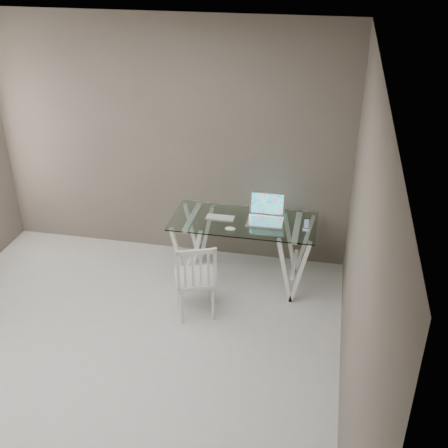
% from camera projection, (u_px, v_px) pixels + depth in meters
% --- Properties ---
extents(room, '(4.50, 4.52, 2.71)m').
position_uv_depth(room, '(73.00, 198.00, 4.07)').
color(room, '#BCB9B4').
rests_on(room, ground).
extents(desk, '(1.50, 0.70, 0.75)m').
position_uv_depth(desk, '(243.00, 250.00, 5.99)').
color(desk, silver).
rests_on(desk, ground).
extents(chair, '(0.49, 0.49, 0.84)m').
position_uv_depth(chair, '(196.00, 277.00, 5.40)').
color(chair, silver).
rests_on(chair, ground).
extents(laptop, '(0.37, 0.32, 0.26)m').
position_uv_depth(laptop, '(266.00, 214.00, 5.81)').
color(laptop, silver).
rests_on(laptop, desk).
extents(keyboard, '(0.31, 0.13, 0.01)m').
position_uv_depth(keyboard, '(220.00, 218.00, 5.86)').
color(keyboard, silver).
rests_on(keyboard, desk).
extents(mouse, '(0.11, 0.06, 0.03)m').
position_uv_depth(mouse, '(230.00, 229.00, 5.62)').
color(mouse, white).
rests_on(mouse, desk).
extents(phone_dock, '(0.07, 0.07, 0.12)m').
position_uv_depth(phone_dock, '(306.00, 227.00, 5.62)').
color(phone_dock, white).
rests_on(phone_dock, desk).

